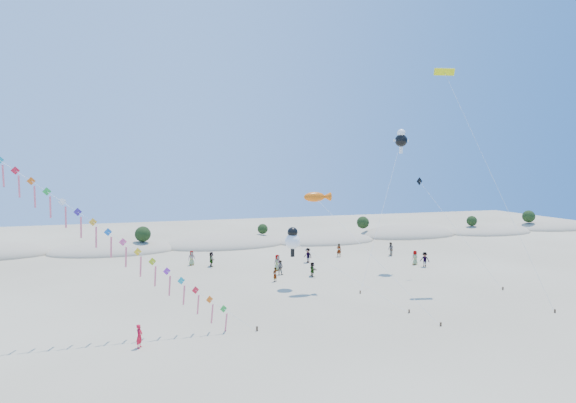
# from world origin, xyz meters

# --- Properties ---
(ground) EXTENTS (160.00, 160.00, 0.00)m
(ground) POSITION_xyz_m (0.00, 0.00, 0.00)
(ground) COLOR gray
(ground) RESTS_ON ground
(dune_ridge) EXTENTS (145.30, 11.49, 5.57)m
(dune_ridge) POSITION_xyz_m (1.06, 45.14, 0.11)
(dune_ridge) COLOR tan
(dune_ridge) RESTS_ON ground
(kite_train) EXTENTS (28.55, 5.92, 21.23)m
(kite_train) POSITION_xyz_m (-19.39, 9.73, 10.92)
(kite_train) COLOR #3F2D1E
(kite_train) RESTS_ON ground
(fish_kite) EXTENTS (6.46, 13.79, 9.62)m
(fish_kite) POSITION_xyz_m (4.24, 16.79, 9.10)
(fish_kite) COLOR #3F2D1E
(fish_kite) RESTS_ON ground
(cartoon_kite_low) EXTENTS (7.45, 11.70, 6.09)m
(cartoon_kite_low) POSITION_xyz_m (2.07, 18.02, 4.84)
(cartoon_kite_low) COLOR #3F2D1E
(cartoon_kite_low) RESTS_ON ground
(cartoon_kite_high) EXTENTS (10.76, 10.24, 16.47)m
(cartoon_kite_high) POSITION_xyz_m (17.17, 23.26, 15.25)
(cartoon_kite_high) COLOR #3F2D1E
(cartoon_kite_high) RESTS_ON ground
(parafoil_kite) EXTENTS (4.08, 12.27, 22.01)m
(parafoil_kite) POSITION_xyz_m (17.38, 15.04, 21.05)
(parafoil_kite) COLOR #3F2D1E
(parafoil_kite) RESTS_ON ground
(dark_kite) EXTENTS (4.62, 8.79, 10.90)m
(dark_kite) POSITION_xyz_m (18.56, 16.88, 7.34)
(dark_kite) COLOR #3F2D1E
(dark_kite) RESTS_ON ground
(flyer_foreground) EXTENTS (0.59, 0.69, 1.60)m
(flyer_foreground) POSITION_xyz_m (-12.66, 5.91, 0.80)
(flyer_foreground) COLOR red
(flyer_foreground) RESTS_ON ground
(beachgoers) EXTENTS (27.77, 11.69, 1.86)m
(beachgoers) POSITION_xyz_m (7.57, 26.83, 0.88)
(beachgoers) COLOR slate
(beachgoers) RESTS_ON ground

